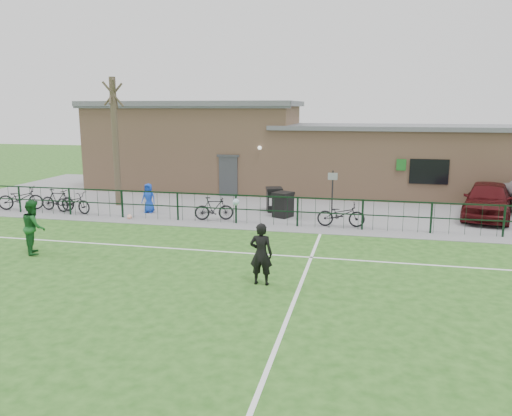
% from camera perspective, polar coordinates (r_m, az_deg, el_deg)
% --- Properties ---
extents(ground, '(90.00, 90.00, 0.00)m').
position_cam_1_polar(ground, '(12.50, -5.10, -10.33)').
color(ground, '#245418').
rests_on(ground, ground).
extents(paving_strip, '(34.00, 13.00, 0.02)m').
position_cam_1_polar(paving_strip, '(25.23, 4.22, 0.86)').
color(paving_strip, slate).
rests_on(paving_strip, ground).
extents(pitch_line_touch, '(28.00, 0.10, 0.01)m').
position_cam_1_polar(pitch_line_touch, '(19.73, 1.78, -2.12)').
color(pitch_line_touch, white).
rests_on(pitch_line_touch, ground).
extents(pitch_line_mid, '(28.00, 0.10, 0.01)m').
position_cam_1_polar(pitch_line_mid, '(16.14, -0.78, -5.20)').
color(pitch_line_mid, white).
rests_on(pitch_line_mid, ground).
extents(pitch_line_perp, '(0.10, 16.00, 0.01)m').
position_cam_1_polar(pitch_line_perp, '(12.08, 4.15, -11.10)').
color(pitch_line_perp, white).
rests_on(pitch_line_perp, ground).
extents(perimeter_fence, '(28.00, 0.10, 1.20)m').
position_cam_1_polar(perimeter_fence, '(19.79, 1.90, -0.31)').
color(perimeter_fence, black).
rests_on(perimeter_fence, ground).
extents(bare_tree, '(0.30, 0.30, 6.00)m').
position_cam_1_polar(bare_tree, '(24.52, -15.75, 7.21)').
color(bare_tree, '#443829').
rests_on(bare_tree, ground).
extents(wheelie_bin_left, '(0.90, 0.94, 0.99)m').
position_cam_1_polar(wheelie_bin_left, '(21.28, 3.10, 0.28)').
color(wheelie_bin_left, black).
rests_on(wheelie_bin_left, paving_strip).
extents(wheelie_bin_right, '(0.84, 0.90, 1.00)m').
position_cam_1_polar(wheelie_bin_right, '(22.42, 2.11, 0.87)').
color(wheelie_bin_right, black).
rests_on(wheelie_bin_right, paving_strip).
extents(sign_post, '(0.07, 0.07, 2.00)m').
position_cam_1_polar(sign_post, '(21.36, 8.71, 1.58)').
color(sign_post, black).
rests_on(sign_post, paving_strip).
extents(car_maroon, '(2.91, 4.86, 1.55)m').
position_cam_1_polar(car_maroon, '(23.17, 24.95, 0.85)').
color(car_maroon, '#410B0E').
rests_on(car_maroon, paving_strip).
extents(bicycle_a, '(2.12, 1.31, 1.05)m').
position_cam_1_polar(bicycle_a, '(25.22, -25.30, 1.02)').
color(bicycle_a, black).
rests_on(bicycle_a, paving_strip).
extents(bicycle_b, '(1.63, 0.48, 0.98)m').
position_cam_1_polar(bicycle_b, '(24.30, -21.72, 0.86)').
color(bicycle_b, black).
rests_on(bicycle_b, paving_strip).
extents(bicycle_c, '(1.93, 0.96, 0.97)m').
position_cam_1_polar(bicycle_c, '(23.49, -20.17, 0.62)').
color(bicycle_c, black).
rests_on(bicycle_c, paving_strip).
extents(bicycle_d, '(1.68, 0.89, 0.97)m').
position_cam_1_polar(bicycle_d, '(20.74, -4.83, -0.06)').
color(bicycle_d, black).
rests_on(bicycle_d, paving_strip).
extents(bicycle_e, '(1.89, 0.77, 0.97)m').
position_cam_1_polar(bicycle_e, '(19.82, 9.69, -0.73)').
color(bicycle_e, black).
rests_on(bicycle_e, paving_strip).
extents(spectator_child, '(0.65, 0.43, 1.30)m').
position_cam_1_polar(spectator_child, '(22.64, -12.17, 1.12)').
color(spectator_child, '#143EBE').
rests_on(spectator_child, paving_strip).
extents(goalkeeper_kick, '(1.88, 3.29, 1.73)m').
position_cam_1_polar(goalkeeper_kick, '(13.25, 0.50, -5.09)').
color(goalkeeper_kick, black).
rests_on(goalkeeper_kick, ground).
extents(outfield_player, '(1.02, 1.07, 1.74)m').
position_cam_1_polar(outfield_player, '(17.48, -24.05, -1.98)').
color(outfield_player, '#195722').
rests_on(outfield_player, ground).
extents(ball_ground, '(0.21, 0.21, 0.21)m').
position_cam_1_polar(ball_ground, '(21.63, -14.26, -0.98)').
color(ball_ground, white).
rests_on(ball_ground, ground).
extents(clubhouse, '(24.25, 5.40, 4.96)m').
position_cam_1_polar(clubhouse, '(28.01, 3.41, 6.49)').
color(clubhouse, tan).
rests_on(clubhouse, ground).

